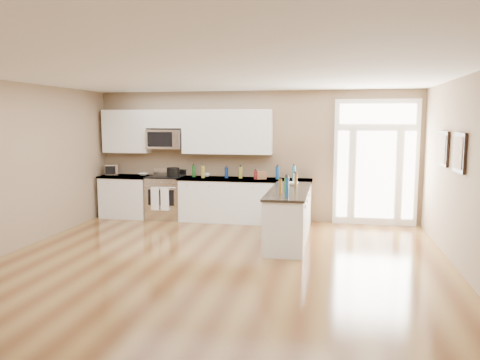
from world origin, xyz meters
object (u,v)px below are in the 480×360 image
object	(u,v)px
peninsula_cabinet	(289,217)
toaster_oven	(113,170)
stockpot	(173,172)
kitchen_range	(166,197)

from	to	relation	value
peninsula_cabinet	toaster_oven	size ratio (longest dim) A/B	8.11
peninsula_cabinet	toaster_oven	distance (m)	4.42
stockpot	toaster_oven	size ratio (longest dim) A/B	0.97
kitchen_range	stockpot	xyz separation A→B (m)	(0.20, -0.06, 0.58)
peninsula_cabinet	kitchen_range	bearing A→B (deg)	153.06
peninsula_cabinet	stockpot	size ratio (longest dim) A/B	8.34
peninsula_cabinet	kitchen_range	xyz separation A→B (m)	(-2.85, 1.45, 0.04)
stockpot	kitchen_range	bearing A→B (deg)	164.18
peninsula_cabinet	kitchen_range	size ratio (longest dim) A/B	2.15
toaster_oven	stockpot	bearing A→B (deg)	-13.40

